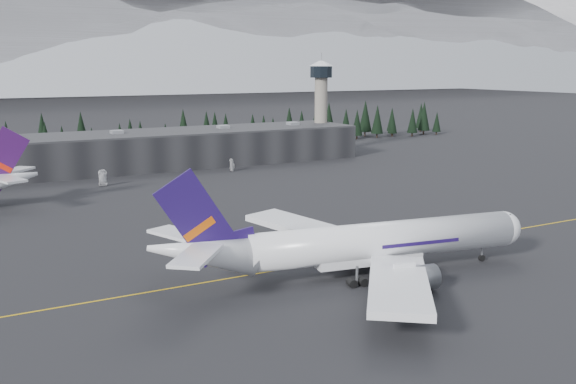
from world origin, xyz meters
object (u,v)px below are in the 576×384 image
control_tower (321,96)px  gse_vehicle_b (232,169)px  jet_main (353,244)px  gse_vehicle_a (103,184)px  terminal (146,150)px

control_tower → gse_vehicle_b: size_ratio=8.57×
jet_main → gse_vehicle_a: size_ratio=13.50×
control_tower → terminal: bearing=-177.7°
terminal → control_tower: size_ratio=4.24×
terminal → gse_vehicle_b: bearing=-44.2°
control_tower → gse_vehicle_b: (-51.61, -25.73, -22.66)m
jet_main → gse_vehicle_a: 107.93m
terminal → control_tower: (75.00, 3.00, 17.11)m
terminal → gse_vehicle_a: bearing=-126.8°
control_tower → jet_main: 161.28m
jet_main → gse_vehicle_b: jet_main is taller
jet_main → gse_vehicle_b: bearing=85.5°
gse_vehicle_a → gse_vehicle_b: (45.69, 7.10, 0.04)m
terminal → gse_vehicle_b: terminal is taller
gse_vehicle_b → jet_main: bearing=-12.2°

